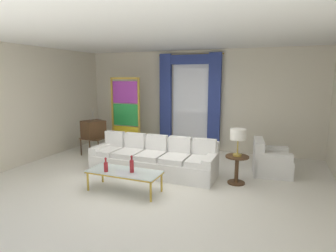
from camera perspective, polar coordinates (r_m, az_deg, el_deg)
The scene contains 15 objects.
ground_plane at distance 6.16m, azimuth -2.43°, elevation -11.08°, with size 16.00×16.00×0.00m, color silver.
wall_rear at distance 8.66m, azimuth 5.83°, elevation 5.18°, with size 8.00×0.12×3.00m, color beige.
wall_left at distance 8.42m, azimuth -24.15°, elevation 4.24°, with size 0.12×7.00×3.00m, color beige.
ceiling_slab at distance 6.54m, azimuth 0.36°, elevation 17.07°, with size 8.00×7.60×0.04m, color white.
curtained_window at distance 8.53m, azimuth 4.38°, elevation 6.76°, with size 2.00×0.17×2.70m.
couch_white_long at distance 6.61m, azimuth -2.82°, elevation -6.80°, with size 2.92×0.93×0.86m.
coffee_table at distance 5.58m, azimuth -8.87°, elevation -9.36°, with size 1.44×0.57×0.41m.
bottle_blue_decanter at distance 5.56m, azimuth -12.50°, elevation -7.96°, with size 0.08×0.08×0.28m.
bottle_crystal_tall at distance 5.43m, azimuth -7.37°, elevation -7.96°, with size 0.08×0.08×0.34m.
vintage_tv at distance 8.21m, azimuth -14.92°, elevation -0.79°, with size 0.69×0.74×1.35m.
armchair_white at distance 6.89m, azimuth 19.89°, elevation -6.85°, with size 0.92×0.91×0.80m.
stained_glass_divider at distance 8.44m, azimuth -8.61°, elevation 1.98°, with size 0.95×0.05×2.20m.
peacock_figurine at distance 8.16m, azimuth -7.59°, elevation -4.27°, with size 0.44×0.60×0.50m.
round_side_table at distance 6.08m, azimuth 13.79°, elevation -8.10°, with size 0.48×0.48×0.59m.
table_lamp_brass at distance 5.91m, azimuth 14.06°, elevation -1.88°, with size 0.32×0.32×0.57m.
Camera 1 is at (2.36, -5.24, 2.20)m, focal length 30.01 mm.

